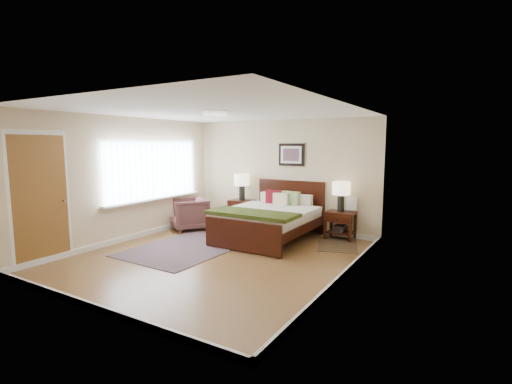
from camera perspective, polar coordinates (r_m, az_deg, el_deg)
floor at (r=6.63m, az=-5.99°, el=-9.81°), size 5.00×5.00×0.00m
back_wall at (r=8.49m, az=4.03°, el=2.60°), size 4.50×0.04×2.50m
front_wall at (r=4.64m, az=-24.99°, el=-2.01°), size 4.50×0.04×2.50m
left_wall at (r=7.92m, az=-19.28°, el=1.86°), size 0.04×5.00×2.50m
right_wall at (r=5.34m, az=13.57°, el=-0.38°), size 0.04×5.00×2.50m
ceiling at (r=6.36m, az=-6.29°, el=12.27°), size 4.50×5.00×0.02m
window at (r=8.34m, az=-15.40°, el=3.14°), size 0.11×2.72×1.32m
door at (r=6.94m, az=-30.22°, el=-0.93°), size 0.06×1.00×2.18m
ceil_fixture at (r=6.35m, az=-6.29°, el=11.96°), size 0.44×0.44×0.08m
bed at (r=7.58m, az=2.10°, el=-3.54°), size 1.73×2.09×1.13m
wall_art at (r=8.34m, az=5.45°, el=5.73°), size 0.62×0.05×0.50m
nightstand_left at (r=8.84m, az=-2.26°, el=-2.05°), size 0.53×0.48×0.63m
nightstand_right at (r=7.85m, az=12.82°, el=-4.56°), size 0.58×0.44×0.58m
lamp_left at (r=8.78m, az=-2.20°, el=1.58°), size 0.36×0.36×0.61m
lamp_right at (r=7.75m, az=12.98°, el=0.21°), size 0.36×0.36×0.61m
armchair at (r=8.67m, az=-10.22°, el=-3.34°), size 1.09×1.10×0.72m
rug_persian at (r=7.23m, az=-10.55°, el=-8.39°), size 1.72×2.39×0.01m
rug_navy at (r=7.47m, az=12.43°, el=-7.91°), size 1.03×1.26×0.01m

